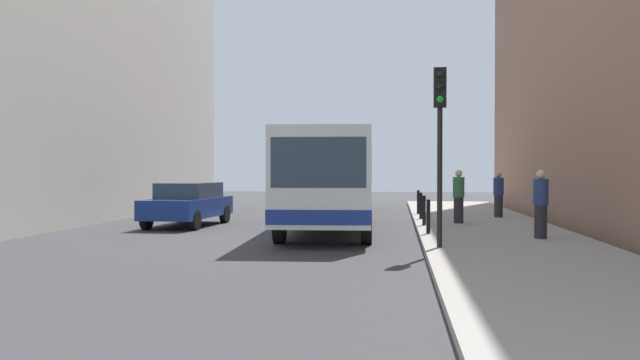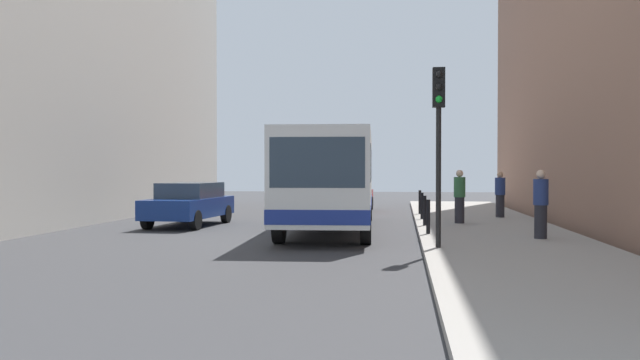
# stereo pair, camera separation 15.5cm
# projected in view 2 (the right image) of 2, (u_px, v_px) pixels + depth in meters

# --- Properties ---
(ground_plane) EXTENTS (80.00, 80.00, 0.00)m
(ground_plane) POSITION_uv_depth(u_px,v_px,m) (301.00, 241.00, 18.01)
(ground_plane) COLOR #38383A
(sidewalk) EXTENTS (4.40, 40.00, 0.15)m
(sidewalk) POSITION_uv_depth(u_px,v_px,m) (505.00, 241.00, 17.35)
(sidewalk) COLOR #9E9991
(sidewalk) RESTS_ON ground
(bus) EXTENTS (2.98, 11.12, 3.00)m
(bus) POSITION_uv_depth(u_px,v_px,m) (332.00, 176.00, 21.22)
(bus) COLOR white
(bus) RESTS_ON ground
(car_beside_bus) EXTENTS (2.09, 4.51, 1.48)m
(car_beside_bus) POSITION_uv_depth(u_px,v_px,m) (189.00, 203.00, 22.78)
(car_beside_bus) COLOR navy
(car_beside_bus) RESTS_ON ground
(car_behind_bus) EXTENTS (1.98, 4.46, 1.48)m
(car_behind_bus) POSITION_uv_depth(u_px,v_px,m) (350.00, 194.00, 30.65)
(car_behind_bus) COLOR maroon
(car_behind_bus) RESTS_ON ground
(traffic_light) EXTENTS (0.28, 0.33, 4.10)m
(traffic_light) POSITION_uv_depth(u_px,v_px,m) (439.00, 122.00, 15.11)
(traffic_light) COLOR black
(traffic_light) RESTS_ON sidewalk
(bollard_near) EXTENTS (0.11, 0.11, 0.95)m
(bollard_near) POSITION_uv_depth(u_px,v_px,m) (428.00, 217.00, 18.40)
(bollard_near) COLOR black
(bollard_near) RESTS_ON sidewalk
(bollard_mid) EXTENTS (0.11, 0.11, 0.95)m
(bollard_mid) POSITION_uv_depth(u_px,v_px,m) (425.00, 211.00, 21.16)
(bollard_mid) COLOR black
(bollard_mid) RESTS_ON sidewalk
(bollard_far) EXTENTS (0.11, 0.11, 0.95)m
(bollard_far) POSITION_uv_depth(u_px,v_px,m) (422.00, 206.00, 23.93)
(bollard_far) COLOR black
(bollard_far) RESTS_ON sidewalk
(bollard_farthest) EXTENTS (0.11, 0.11, 0.95)m
(bollard_farthest) POSITION_uv_depth(u_px,v_px,m) (420.00, 202.00, 26.69)
(bollard_farthest) COLOR black
(bollard_farthest) RESTS_ON sidewalk
(pedestrian_near_signal) EXTENTS (0.38, 0.38, 1.77)m
(pedestrian_near_signal) POSITION_uv_depth(u_px,v_px,m) (541.00, 204.00, 17.11)
(pedestrian_near_signal) COLOR #26262D
(pedestrian_near_signal) RESTS_ON sidewalk
(pedestrian_mid_sidewalk) EXTENTS (0.38, 0.38, 1.77)m
(pedestrian_mid_sidewalk) POSITION_uv_depth(u_px,v_px,m) (460.00, 196.00, 22.03)
(pedestrian_mid_sidewalk) COLOR #26262D
(pedestrian_mid_sidewalk) RESTS_ON sidewalk
(pedestrian_far_sidewalk) EXTENTS (0.38, 0.38, 1.71)m
(pedestrian_far_sidewalk) POSITION_uv_depth(u_px,v_px,m) (500.00, 194.00, 24.79)
(pedestrian_far_sidewalk) COLOR #26262D
(pedestrian_far_sidewalk) RESTS_ON sidewalk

